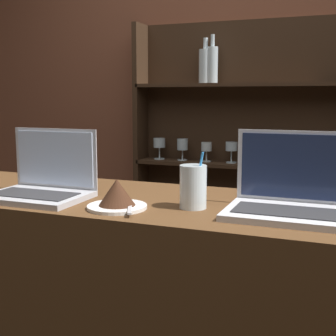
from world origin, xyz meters
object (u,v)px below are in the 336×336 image
(water_glass, at_px, (193,187))
(laptop_far, at_px, (291,197))
(cake_plate, at_px, (117,196))
(laptop_near, at_px, (43,183))

(water_glass, bearing_deg, laptop_far, 7.12)
(laptop_far, height_order, cake_plate, laptop_far)
(laptop_far, xyz_separation_m, water_glass, (-0.28, -0.03, 0.02))
(cake_plate, bearing_deg, laptop_far, 14.15)
(cake_plate, height_order, water_glass, water_glass)
(laptop_far, relative_size, water_glass, 2.03)
(laptop_near, relative_size, cake_plate, 1.76)
(laptop_far, bearing_deg, water_glass, -172.88)
(laptop_near, height_order, laptop_far, laptop_far)
(laptop_near, bearing_deg, cake_plate, -10.13)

